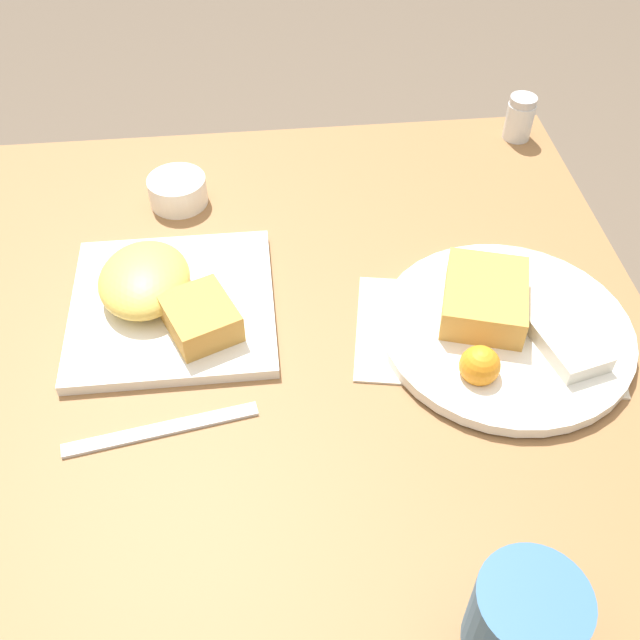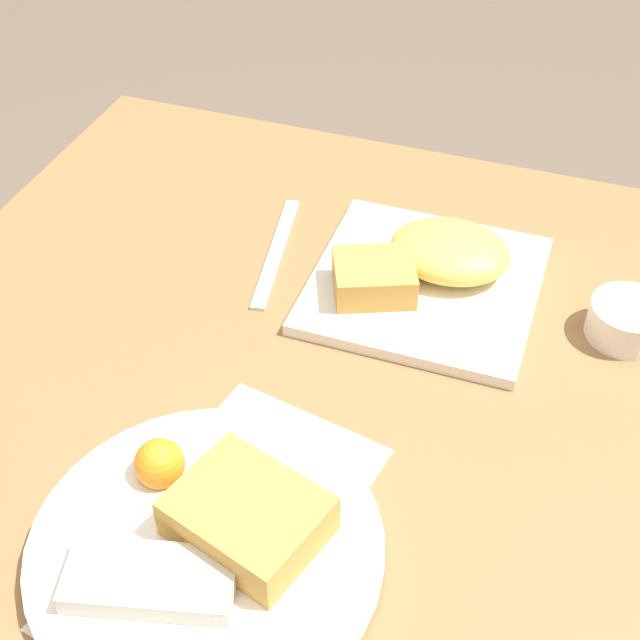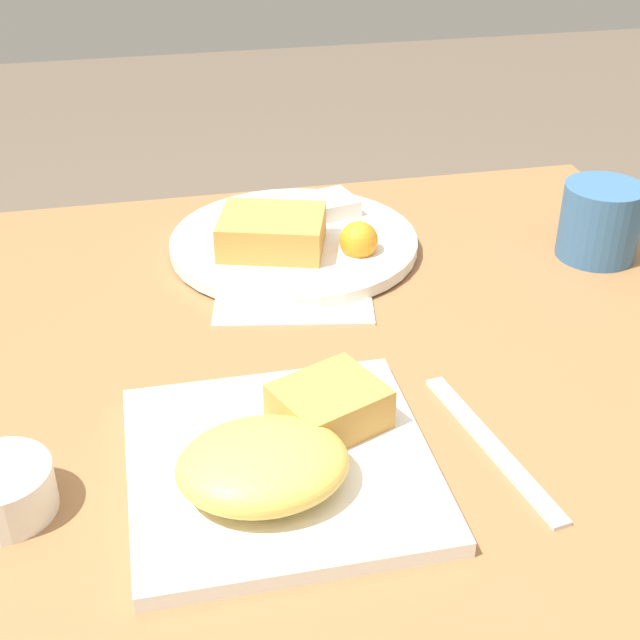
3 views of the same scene
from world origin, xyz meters
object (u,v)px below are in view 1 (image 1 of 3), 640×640
(plate_square_near, at_px, (166,297))
(coffee_mug, at_px, (525,621))
(sauce_ramekin, at_px, (178,190))
(butter_knife, at_px, (162,430))
(salt_shaker, at_px, (519,120))
(plate_oval_far, at_px, (504,324))

(plate_square_near, distance_m, coffee_mug, 0.52)
(sauce_ramekin, bearing_deg, plate_square_near, -2.24)
(plate_square_near, bearing_deg, coffee_mug, 35.60)
(sauce_ramekin, bearing_deg, coffee_mug, 24.94)
(butter_knife, bearing_deg, sauce_ramekin, 78.98)
(butter_knife, height_order, coffee_mug, coffee_mug)
(sauce_ramekin, xyz_separation_m, coffee_mug, (0.63, 0.29, 0.02))
(butter_knife, relative_size, coffee_mug, 2.23)
(coffee_mug, bearing_deg, salt_shaker, 163.75)
(butter_knife, xyz_separation_m, coffee_mug, (0.25, 0.30, 0.04))
(plate_oval_far, relative_size, salt_shaker, 4.24)
(salt_shaker, bearing_deg, sauce_ramekin, -77.72)
(plate_oval_far, xyz_separation_m, butter_knife, (0.09, -0.39, -0.02))
(plate_oval_far, relative_size, sauce_ramekin, 3.63)
(plate_oval_far, height_order, sauce_ramekin, plate_oval_far)
(coffee_mug, bearing_deg, plate_oval_far, 166.38)
(plate_oval_far, height_order, butter_knife, plate_oval_far)
(sauce_ramekin, relative_size, butter_knife, 0.39)
(coffee_mug, bearing_deg, butter_knife, -129.11)
(plate_square_near, distance_m, plate_oval_far, 0.39)
(sauce_ramekin, height_order, coffee_mug, coffee_mug)
(coffee_mug, bearing_deg, plate_square_near, -144.40)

